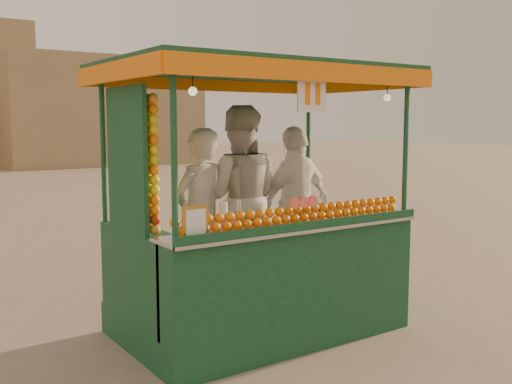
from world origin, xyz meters
TOP-DOWN VIEW (x-y plane):
  - ground at (0.00, 0.00)m, footprint 90.00×90.00m
  - building_right at (7.00, 24.00)m, footprint 9.00×6.00m
  - juice_cart at (0.17, -0.13)m, footprint 2.76×1.79m
  - vendor_left at (-0.23, 0.26)m, footprint 0.70×0.57m
  - vendor_middle at (0.28, 0.38)m, footprint 1.14×1.08m
  - vendor_right at (0.98, 0.34)m, footprint 1.03×0.58m

SIDE VIEW (x-z plane):
  - ground at x=0.00m, z-range 0.00..0.00m
  - juice_cart at x=0.17m, z-range -0.44..2.07m
  - vendor_left at x=-0.23m, z-range 0.29..1.94m
  - vendor_right at x=0.98m, z-range 0.29..1.96m
  - vendor_middle at x=0.28m, z-range 0.29..2.16m
  - building_right at x=7.00m, z-range 0.00..5.00m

